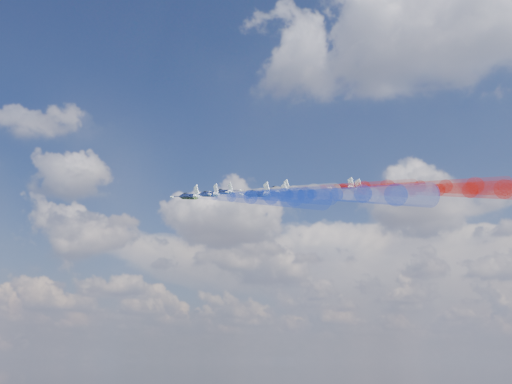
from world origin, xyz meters
The scene contains 16 objects.
jet_lead centered at (4.61, -6.53, 140.95)m, with size 8.31×10.38×2.77m, color black, non-canonical shape.
trail_lead centered at (24.83, -19.18, 135.52)m, with size 3.46×39.76×3.46m, color white, non-canonical shape.
jet_inner_left centered at (9.03, -20.41, 136.61)m, with size 8.31×10.38×2.77m, color black, non-canonical shape.
trail_inner_left centered at (29.25, -33.06, 131.17)m, with size 3.46×39.76×3.46m, color blue, non-canonical shape.
jet_inner_right centered at (18.31, -4.59, 140.42)m, with size 8.31×10.38×2.77m, color black, non-canonical shape.
trail_inner_right centered at (38.53, -17.24, 134.98)m, with size 3.46×39.76×3.46m, color red, non-canonical shape.
jet_outer_left centered at (13.04, -34.23, 132.47)m, with size 8.31×10.38×2.77m, color black, non-canonical shape.
trail_outer_left centered at (33.27, -46.87, 127.03)m, with size 3.46×39.76×3.46m, color blue, non-canonical shape.
jet_center_third centered at (24.12, -18.34, 135.35)m, with size 8.31×10.38×2.77m, color black, non-canonical shape.
trail_center_third centered at (44.34, -30.99, 129.91)m, with size 3.46×39.76×3.46m, color white, non-canonical shape.
jet_outer_right centered at (33.65, -4.23, 138.96)m, with size 8.31×10.38×2.77m, color black, non-canonical shape.
trail_outer_right centered at (53.87, -16.88, 133.52)m, with size 3.46×39.76×3.46m, color red, non-canonical shape.
jet_rear_left centered at (26.97, -32.18, 131.76)m, with size 8.31×10.38×2.77m, color black, non-canonical shape.
trail_rear_left centered at (47.19, -44.83, 126.32)m, with size 3.46×39.76×3.46m, color blue, non-canonical shape.
jet_rear_right centered at (39.58, -17.29, 134.46)m, with size 8.31×10.38×2.77m, color black, non-canonical shape.
trail_rear_right centered at (59.81, -29.93, 129.03)m, with size 3.46×39.76×3.46m, color red, non-canonical shape.
Camera 1 is at (80.13, -135.32, 101.39)m, focal length 44.94 mm.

